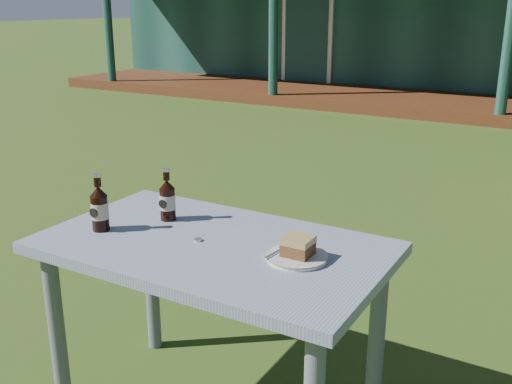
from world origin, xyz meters
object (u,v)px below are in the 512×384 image
Objects in this scene: cafe_table at (213,269)px; plate at (297,257)px; cake_slice at (298,246)px; cola_bottle_far at (100,208)px; cola_bottle_near at (167,200)px.

plate is at bearing 3.75° from cafe_table.
cake_slice is at bearing 67.09° from plate.
cola_bottle_far reaches higher than plate.
cafe_table is 0.33m from plate.
cake_slice is 0.46× the size of cola_bottle_near.
plate is at bearing -112.91° from cake_slice.
cake_slice reaches higher than plate.
cafe_table is 0.35m from cake_slice.
cake_slice is at bearing 10.01° from cola_bottle_far.
cola_bottle_far reaches higher than cake_slice.
cafe_table is at bearing -176.25° from plate.
cola_bottle_far reaches higher than cafe_table.
plate is 0.96× the size of cola_bottle_far.
cafe_table is at bearing -20.66° from cola_bottle_near.
cola_bottle_far is at bearing -165.74° from cafe_table.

